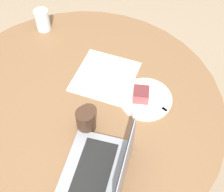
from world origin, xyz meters
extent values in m
plane|color=gray|center=(0.00, 0.00, 0.00)|extent=(12.00, 12.00, 0.00)
cylinder|color=brown|center=(0.00, 0.00, 0.01)|extent=(0.49, 0.49, 0.02)
cylinder|color=brown|center=(0.00, 0.00, 0.35)|extent=(0.09, 0.09, 0.66)
cylinder|color=brown|center=(0.00, 0.00, 0.69)|extent=(1.34, 1.34, 0.03)
cube|color=white|center=(0.18, -0.10, 0.71)|extent=(0.35, 0.34, 0.00)
cylinder|color=silver|center=(0.07, -0.30, 0.71)|extent=(0.24, 0.24, 0.01)
cube|color=#B74C51|center=(0.06, -0.28, 0.74)|extent=(0.07, 0.07, 0.05)
cube|color=maroon|center=(0.06, -0.28, 0.77)|extent=(0.07, 0.07, 0.00)
cube|color=silver|center=(0.05, -0.33, 0.72)|extent=(0.11, 0.15, 0.00)
cube|color=silver|center=(0.01, -0.39, 0.72)|extent=(0.04, 0.04, 0.00)
cylinder|color=#3D2619|center=(-0.12, -0.06, 0.76)|extent=(0.08, 0.08, 0.11)
cylinder|color=silver|center=(0.48, 0.30, 0.77)|extent=(0.08, 0.08, 0.12)
cube|color=gray|center=(-0.33, -0.13, 0.71)|extent=(0.37, 0.27, 0.02)
cube|color=black|center=(-0.33, -0.13, 0.72)|extent=(0.29, 0.17, 0.00)
cube|color=gray|center=(-0.34, -0.25, 0.82)|extent=(0.34, 0.04, 0.20)
cube|color=black|center=(-0.34, -0.25, 0.82)|extent=(0.32, 0.04, 0.18)
camera|label=1|loc=(-0.81, -0.28, 1.86)|focal=50.00mm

